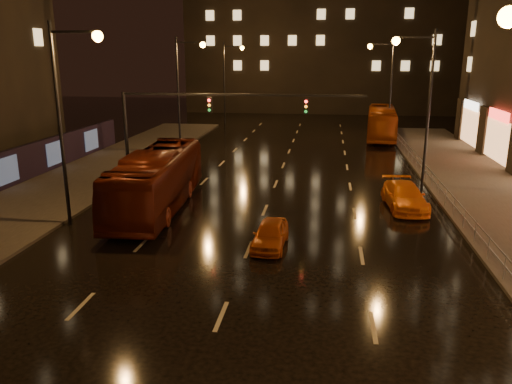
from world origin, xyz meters
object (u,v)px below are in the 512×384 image
(bus_red, at_px, (157,180))
(taxi_near, at_px, (270,234))
(bus_curb, at_px, (382,123))
(taxi_far, at_px, (404,196))

(bus_red, xyz_separation_m, taxi_near, (6.99, -5.06, -1.07))
(bus_curb, bearing_deg, bus_red, -113.94)
(taxi_far, bearing_deg, bus_curb, 82.47)
(bus_curb, relative_size, taxi_near, 3.30)
(taxi_far, bearing_deg, taxi_near, -139.48)
(bus_red, relative_size, taxi_far, 2.44)
(taxi_near, xyz_separation_m, taxi_far, (6.90, 7.00, 0.11))
(bus_curb, bearing_deg, taxi_far, -87.73)
(taxi_near, relative_size, taxi_far, 0.72)
(bus_red, height_order, taxi_far, bus_red)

